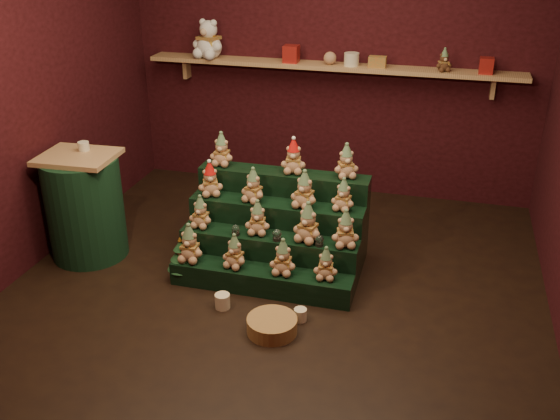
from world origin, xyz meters
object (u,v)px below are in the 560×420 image
(mug_right, at_px, (300,315))
(wicker_basket, at_px, (272,325))
(brown_bear, at_px, (444,60))
(side_table, at_px, (85,206))
(snow_globe_c, at_px, (319,241))
(white_bear, at_px, (209,34))
(snow_globe_b, at_px, (277,235))
(riser_tier_front, at_px, (261,280))
(mini_christmas_tree, at_px, (181,259))
(mug_left, at_px, (222,301))
(snow_globe_a, at_px, (236,230))

(mug_right, bearing_deg, wicker_basket, -129.99)
(brown_bear, bearing_deg, side_table, -170.74)
(snow_globe_c, height_order, white_bear, white_bear)
(snow_globe_b, height_order, side_table, side_table)
(brown_bear, bearing_deg, snow_globe_c, -136.44)
(side_table, bearing_deg, mug_right, -16.58)
(riser_tier_front, xyz_separation_m, mini_christmas_tree, (-0.64, -0.01, 0.09))
(riser_tier_front, xyz_separation_m, snow_globe_c, (0.41, 0.16, 0.31))
(brown_bear, bearing_deg, riser_tier_front, -144.55)
(snow_globe_b, xyz_separation_m, snow_globe_c, (0.33, 0.00, -0.00))
(mug_left, height_order, wicker_basket, mug_left)
(snow_globe_a, xyz_separation_m, brown_bear, (1.39, 1.79, 1.02))
(riser_tier_front, relative_size, snow_globe_c, 16.08)
(snow_globe_c, xyz_separation_m, side_table, (-1.96, 0.01, 0.04))
(mini_christmas_tree, bearing_deg, brown_bear, 47.72)
(snow_globe_a, height_order, mug_right, snow_globe_a)
(white_bear, bearing_deg, snow_globe_b, -41.14)
(mug_right, relative_size, white_bear, 0.20)
(snow_globe_a, relative_size, wicker_basket, 0.25)
(mug_left, bearing_deg, brown_bear, 59.12)
(riser_tier_front, distance_m, snow_globe_a, 0.43)
(snow_globe_c, bearing_deg, riser_tier_front, -158.67)
(mini_christmas_tree, distance_m, brown_bear, 2.93)
(snow_globe_c, distance_m, white_bear, 2.61)
(mini_christmas_tree, relative_size, wicker_basket, 1.08)
(white_bear, distance_m, brown_bear, 2.25)
(snow_globe_c, height_order, side_table, side_table)
(white_bear, bearing_deg, mini_christmas_tree, -61.41)
(side_table, height_order, mug_right, side_table)
(snow_globe_a, relative_size, mini_christmas_tree, 0.23)
(mug_left, bearing_deg, wicker_basket, -23.70)
(snow_globe_c, distance_m, side_table, 1.96)
(snow_globe_a, xyz_separation_m, snow_globe_c, (0.66, 0.00, 0.00))
(mug_right, bearing_deg, mini_christmas_tree, 164.17)
(mini_christmas_tree, height_order, mug_right, mini_christmas_tree)
(riser_tier_front, bearing_deg, snow_globe_a, 147.18)
(brown_bear, bearing_deg, mug_left, -145.08)
(riser_tier_front, height_order, mini_christmas_tree, mini_christmas_tree)
(riser_tier_front, distance_m, mug_left, 0.36)
(side_table, distance_m, wicker_basket, 1.93)
(snow_globe_b, distance_m, snow_globe_c, 0.33)
(riser_tier_front, relative_size, wicker_basket, 4.03)
(mug_right, bearing_deg, riser_tier_front, 141.62)
(mug_left, distance_m, wicker_basket, 0.47)
(side_table, height_order, mug_left, side_table)
(snow_globe_b, bearing_deg, white_bear, 123.58)
(side_table, bearing_deg, riser_tier_front, -9.12)
(mini_christmas_tree, height_order, brown_bear, brown_bear)
(snow_globe_c, bearing_deg, snow_globe_b, 180.00)
(mini_christmas_tree, xyz_separation_m, mug_right, (1.02, -0.29, -0.14))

